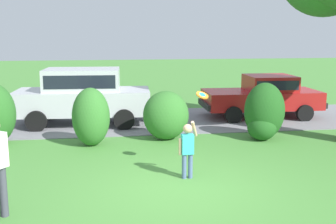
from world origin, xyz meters
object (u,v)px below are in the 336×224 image
child_thrower (187,146)px  frisbee (202,95)px  parked_suv (83,94)px  parked_sedan (264,95)px

child_thrower → frisbee: (0.38, 0.33, 1.06)m
parked_suv → parked_sedan: bearing=3.4°
parked_sedan → parked_suv: parked_suv is taller
parked_sedan → child_thrower: (-4.05, -6.23, -0.13)m
parked_suv → child_thrower: 6.38m
parked_sedan → parked_suv: 6.59m
parked_sedan → frisbee: 7.01m
parked_sedan → frisbee: size_ratio=14.55×
parked_sedan → child_thrower: size_ratio=3.44×
frisbee → child_thrower: bearing=-139.4°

